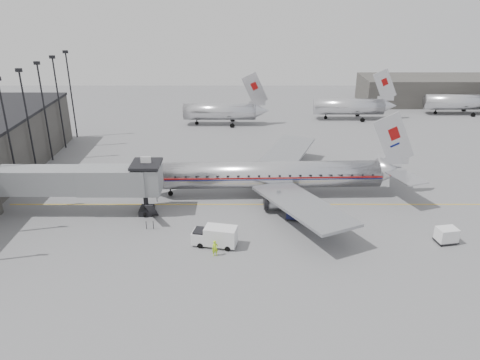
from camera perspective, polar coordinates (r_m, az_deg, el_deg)
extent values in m
plane|color=slate|center=(53.56, -2.13, -5.78)|extent=(160.00, 160.00, 0.00)
cube|color=#3B3936|center=(117.50, 21.83, 10.14)|extent=(30.00, 12.00, 6.00)
cube|color=gold|center=(58.87, 1.00, -2.98)|extent=(60.00, 0.15, 0.01)
cube|color=slate|center=(59.90, -23.60, -0.04)|extent=(12.00, 2.80, 3.00)
cube|color=slate|center=(56.90, -15.26, -0.04)|extent=(8.00, 3.00, 3.10)
cube|color=slate|center=(56.35, -11.24, 0.12)|extent=(3.20, 3.60, 3.20)
cube|color=black|center=(55.65, -11.38, 1.92)|extent=(3.40, 3.80, 0.30)
cube|color=white|center=(55.48, -11.42, 2.41)|extent=(1.20, 0.15, 0.80)
cylinder|color=black|center=(57.21, -11.38, -2.71)|extent=(0.56, 0.56, 2.80)
cube|color=black|center=(57.67, -11.30, -3.66)|extent=(1.60, 2.20, 0.70)
cylinder|color=black|center=(56.81, -11.48, -4.15)|extent=(0.30, 0.60, 0.60)
cylinder|color=black|center=(58.57, -11.12, -3.26)|extent=(0.30, 0.60, 0.60)
cube|color=black|center=(54.93, -10.70, -3.66)|extent=(0.90, 3.20, 2.90)
cylinder|color=black|center=(66.67, -26.34, 4.64)|extent=(0.24, 0.24, 15.00)
cylinder|color=black|center=(71.86, -24.37, 6.18)|extent=(0.24, 0.24, 15.00)
cube|color=black|center=(70.34, -25.37, 12.01)|extent=(0.90, 0.25, 0.50)
cylinder|color=black|center=(77.17, -22.66, 7.49)|extent=(0.24, 0.24, 15.00)
cube|color=black|center=(75.76, -23.53, 12.95)|extent=(0.90, 0.25, 0.50)
cylinder|color=black|center=(82.58, -21.17, 8.63)|extent=(0.24, 0.24, 15.00)
cube|color=black|center=(81.26, -21.93, 13.74)|extent=(0.90, 0.25, 0.50)
cylinder|color=black|center=(88.06, -19.85, 9.63)|extent=(0.24, 0.24, 15.00)
cube|color=black|center=(86.82, -20.52, 14.43)|extent=(0.90, 0.25, 0.50)
cylinder|color=silver|center=(91.99, -2.51, 8.33)|extent=(14.00, 3.20, 3.20)
cube|color=silver|center=(90.95, 1.81, 11.02)|extent=(5.17, 0.26, 6.52)
cylinder|color=black|center=(92.85, -5.28, 7.05)|extent=(0.24, 0.24, 1.00)
cylinder|color=silver|center=(98.29, 13.10, 8.71)|extent=(14.00, 3.20, 3.20)
cube|color=silver|center=(99.11, 17.23, 11.01)|extent=(5.17, 0.26, 6.52)
cylinder|color=black|center=(97.89, 10.40, 7.60)|extent=(0.24, 0.24, 1.00)
cylinder|color=silver|center=(109.79, 25.08, 8.61)|extent=(14.00, 3.20, 3.20)
cylinder|color=black|center=(108.44, 22.73, 7.68)|extent=(0.24, 0.24, 1.00)
cylinder|color=silver|center=(60.59, 3.81, 0.65)|extent=(28.18, 4.30, 3.46)
cone|color=silver|center=(61.11, -10.77, 0.48)|extent=(2.91, 3.55, 3.46)
cone|color=silver|center=(63.88, 18.01, 1.09)|extent=(3.84, 3.40, 3.29)
cube|color=maroon|center=(60.50, 3.81, 0.86)|extent=(28.19, 4.35, 0.17)
cube|color=#09104F|center=(60.58, 3.81, 0.67)|extent=(28.19, 4.35, 0.09)
cube|color=silver|center=(62.40, 18.24, 4.76)|extent=(5.75, 0.45, 7.20)
cube|color=gray|center=(68.82, 5.49, 3.11)|extent=(10.45, 15.81, 1.11)
cube|color=gray|center=(53.42, 7.63, -3.02)|extent=(11.14, 15.73, 1.11)
cylinder|color=gray|center=(65.67, 3.79, 1.09)|extent=(3.24, 2.06, 1.97)
cylinder|color=gray|center=(56.79, 4.69, -2.56)|extent=(3.24, 2.06, 1.97)
cylinder|color=black|center=(61.64, -8.48, -1.39)|extent=(0.19, 0.19, 1.22)
cylinder|color=black|center=(63.85, 5.23, -0.29)|extent=(0.24, 0.24, 1.31)
cylinder|color=black|center=(63.94, 5.22, -0.49)|extent=(0.95, 0.36, 0.94)
cylinder|color=black|center=(59.44, 5.76, -2.14)|extent=(0.24, 0.24, 1.31)
cylinder|color=black|center=(59.54, 5.76, -2.34)|extent=(0.95, 0.36, 0.94)
cube|color=silver|center=(49.37, -2.37, -6.80)|extent=(3.62, 2.47, 1.93)
cube|color=silver|center=(50.10, -4.94, -6.89)|extent=(1.79, 2.01, 1.29)
cube|color=black|center=(49.83, -4.96, -6.34)|extent=(1.40, 1.75, 0.55)
cylinder|color=black|center=(49.64, -4.87, -7.97)|extent=(0.62, 0.34, 0.59)
cylinder|color=black|center=(51.01, -4.36, -7.04)|extent=(0.62, 0.34, 0.59)
cylinder|color=black|center=(48.97, -1.52, -8.35)|extent=(0.62, 0.34, 0.59)
cylinder|color=black|center=(50.36, -1.10, -7.39)|extent=(0.62, 0.34, 0.59)
cube|color=#0D1035|center=(55.26, 6.72, -3.95)|extent=(2.17, 1.84, 1.31)
cube|color=black|center=(55.58, 6.68, -4.59)|extent=(2.29, 1.96, 0.11)
cylinder|color=black|center=(55.20, 5.82, -4.81)|extent=(0.30, 0.18, 0.28)
cylinder|color=black|center=(55.02, 7.36, -4.98)|extent=(0.30, 0.18, 0.28)
cylinder|color=black|center=(56.19, 6.02, -4.29)|extent=(0.30, 0.18, 0.28)
cylinder|color=black|center=(56.01, 7.53, -4.46)|extent=(0.30, 0.18, 0.28)
cube|color=silver|center=(54.76, 23.89, -6.08)|extent=(2.31, 1.89, 1.45)
cube|color=black|center=(55.11, 23.77, -6.78)|extent=(2.43, 2.01, 0.12)
cylinder|color=black|center=(54.26, 23.37, -7.26)|extent=(0.33, 0.18, 0.31)
cylinder|color=black|center=(55.15, 24.82, -7.02)|extent=(0.33, 0.18, 0.31)
cylinder|color=black|center=(55.14, 22.69, -6.64)|extent=(0.33, 0.18, 0.31)
cylinder|color=black|center=(56.02, 24.13, -6.42)|extent=(0.33, 0.18, 0.31)
imported|color=#AFE81B|center=(47.96, -3.06, -8.32)|extent=(0.71, 0.56, 1.72)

